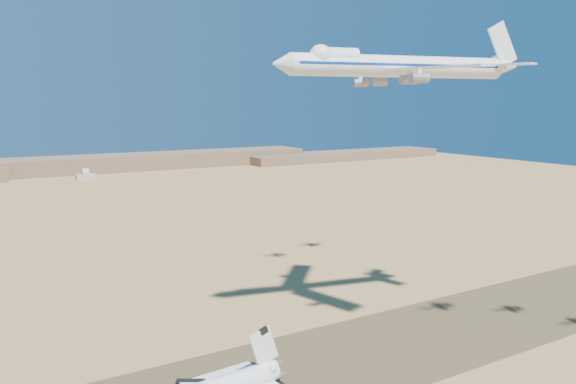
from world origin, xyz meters
TOP-DOWN VIEW (x-y plane):
  - ground at (0.00, 0.00)m, footprint 1200.00×1200.00m
  - runway at (0.00, 0.00)m, footprint 600.00×50.00m
  - ridgeline at (65.32, 527.31)m, footprint 960.00×90.00m
  - carrier_747 at (44.82, 7.22)m, footprint 86.81×65.53m
  - chase_jet_d at (60.47, 54.77)m, footprint 13.93×8.09m
  - chase_jet_e at (87.85, 65.13)m, footprint 14.83×8.58m

SIDE VIEW (x-z plane):
  - ground at x=0.00m, z-range 0.00..0.00m
  - runway at x=0.00m, z-range 0.00..0.06m
  - ridgeline at x=65.32m, z-range -1.37..16.63m
  - carrier_747 at x=44.82m, z-range 78.86..100.44m
  - chase_jet_e at x=87.85m, z-range 89.10..92.87m
  - chase_jet_d at x=60.47m, z-range 91.66..95.20m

